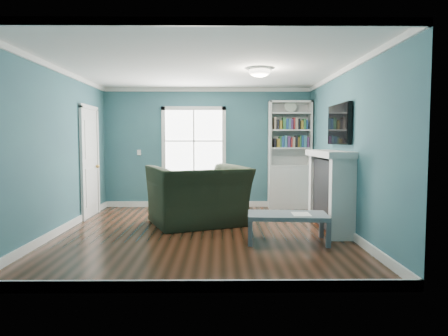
{
  "coord_description": "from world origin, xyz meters",
  "views": [
    {
      "loc": [
        0.28,
        -6.25,
        1.47
      ],
      "look_at": [
        0.34,
        0.4,
        1.0
      ],
      "focal_mm": 32.0,
      "sensor_mm": 36.0,
      "label": 1
    }
  ],
  "objects": [
    {
      "name": "bookshelf",
      "position": [
        1.77,
        2.3,
        0.92
      ],
      "size": [
        0.9,
        0.35,
        2.31
      ],
      "color": "silver",
      "rests_on": "ground"
    },
    {
      "name": "ceiling_fixture",
      "position": [
        0.9,
        0.1,
        2.55
      ],
      "size": [
        0.38,
        0.38,
        0.15
      ],
      "color": "white",
      "rests_on": "room_walls"
    },
    {
      "name": "door",
      "position": [
        -2.22,
        1.4,
        1.07
      ],
      "size": [
        0.12,
        0.98,
        2.17
      ],
      "color": "silver",
      "rests_on": "ground"
    },
    {
      "name": "light_switch",
      "position": [
        -1.5,
        2.48,
        1.2
      ],
      "size": [
        0.08,
        0.01,
        0.12
      ],
      "primitive_type": "cube",
      "color": "white",
      "rests_on": "room_walls"
    },
    {
      "name": "floor",
      "position": [
        0.0,
        0.0,
        0.0
      ],
      "size": [
        5.0,
        5.0,
        0.0
      ],
      "primitive_type": "plane",
      "color": "black",
      "rests_on": "ground"
    },
    {
      "name": "coffee_table",
      "position": [
        1.25,
        -0.57,
        0.36
      ],
      "size": [
        1.17,
        0.7,
        0.41
      ],
      "rotation": [
        0.0,
        0.0,
        -0.08
      ],
      "color": "#4E565E",
      "rests_on": "ground"
    },
    {
      "name": "trim",
      "position": [
        0.0,
        0.0,
        1.24
      ],
      "size": [
        4.5,
        5.0,
        2.6
      ],
      "color": "white",
      "rests_on": "ground"
    },
    {
      "name": "window",
      "position": [
        -0.3,
        2.49,
        1.45
      ],
      "size": [
        1.4,
        0.06,
        1.5
      ],
      "color": "white",
      "rests_on": "room_walls"
    },
    {
      "name": "room_walls",
      "position": [
        0.0,
        0.0,
        1.58
      ],
      "size": [
        5.0,
        5.0,
        5.0
      ],
      "color": "#335968",
      "rests_on": "ground"
    },
    {
      "name": "tv",
      "position": [
        2.2,
        0.2,
        1.72
      ],
      "size": [
        0.06,
        1.1,
        0.65
      ],
      "primitive_type": "cube",
      "color": "black",
      "rests_on": "fireplace"
    },
    {
      "name": "recliner",
      "position": [
        -0.1,
        0.63,
        0.68
      ],
      "size": [
        1.84,
        1.54,
        1.37
      ],
      "primitive_type": "imported",
      "rotation": [
        0.0,
        0.0,
        -2.75
      ],
      "color": "black",
      "rests_on": "ground"
    },
    {
      "name": "fireplace",
      "position": [
        2.08,
        0.2,
        0.64
      ],
      "size": [
        0.44,
        1.58,
        1.3
      ],
      "color": "black",
      "rests_on": "ground"
    },
    {
      "name": "paper_sheet",
      "position": [
        1.44,
        -0.62,
        0.41
      ],
      "size": [
        0.26,
        0.33,
        0.0
      ],
      "primitive_type": "cube",
      "rotation": [
        0.0,
        0.0,
        -0.03
      ],
      "color": "white",
      "rests_on": "coffee_table"
    }
  ]
}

